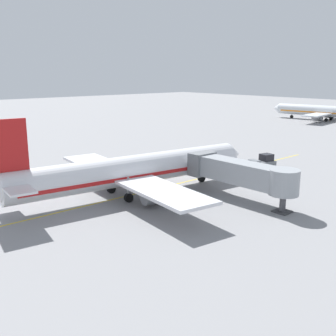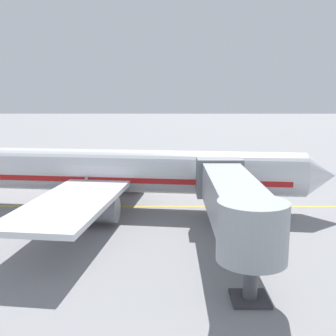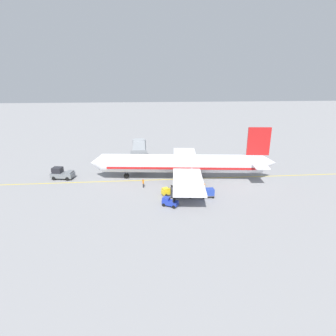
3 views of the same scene
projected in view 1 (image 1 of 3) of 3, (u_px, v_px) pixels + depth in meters
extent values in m
plane|color=gray|center=(128.00, 196.00, 51.65)|extent=(400.00, 400.00, 0.00)
cube|color=gold|center=(128.00, 196.00, 51.65)|extent=(0.24, 80.00, 0.01)
cylinder|color=silver|center=(133.00, 170.00, 51.28)|extent=(7.47, 32.21, 3.70)
cube|color=red|center=(133.00, 173.00, 51.38)|extent=(7.20, 29.68, 0.44)
cone|color=silver|center=(233.00, 155.00, 60.79)|extent=(3.89, 2.81, 3.63)
cube|color=black|center=(224.00, 152.00, 59.65)|extent=(2.89, 1.42, 0.60)
cube|color=silver|center=(126.00, 176.00, 50.87)|extent=(30.41, 8.72, 0.36)
cylinder|color=gray|center=(112.00, 176.00, 56.01)|extent=(2.37, 3.41, 2.00)
cylinder|color=gray|center=(156.00, 195.00, 47.20)|extent=(2.37, 3.41, 2.00)
cube|color=red|center=(6.00, 146.00, 41.92)|extent=(0.84, 4.41, 5.50)
cube|color=silver|center=(11.00, 183.00, 42.96)|extent=(10.24, 3.77, 0.24)
cylinder|color=black|center=(202.00, 178.00, 58.10)|extent=(0.58, 1.15, 1.10)
cylinder|color=gray|center=(202.00, 167.00, 57.74)|extent=(0.24, 0.24, 2.00)
cylinder|color=black|center=(111.00, 189.00, 52.64)|extent=(0.58, 1.15, 1.10)
cylinder|color=gray|center=(111.00, 177.00, 52.28)|extent=(0.24, 0.24, 2.00)
cylinder|color=black|center=(129.00, 198.00, 48.95)|extent=(0.58, 1.15, 1.10)
cylinder|color=gray|center=(128.00, 185.00, 48.60)|extent=(0.24, 0.24, 2.00)
cube|color=#93999E|center=(237.00, 171.00, 49.60)|extent=(13.31, 2.80, 2.60)
cube|color=slate|center=(202.00, 164.00, 53.87)|extent=(2.00, 3.50, 2.99)
cylinder|color=#93999E|center=(284.00, 182.00, 44.74)|extent=(3.36, 3.36, 2.86)
cylinder|color=#4C4C51|center=(283.00, 203.00, 45.29)|extent=(0.70, 0.70, 2.19)
cube|color=#38383A|center=(282.00, 212.00, 45.52)|extent=(1.80, 1.80, 0.16)
cube|color=slate|center=(261.00, 164.00, 65.67)|extent=(3.03, 4.75, 0.90)
cube|color=black|center=(266.00, 157.00, 65.92)|extent=(1.98, 2.14, 1.10)
cube|color=slate|center=(254.00, 161.00, 64.78)|extent=(2.05, 1.45, 0.36)
cylinder|color=black|center=(259.00, 169.00, 64.29)|extent=(0.50, 0.85, 0.80)
cylinder|color=black|center=(251.00, 167.00, 65.86)|extent=(0.50, 0.85, 0.80)
cylinder|color=black|center=(272.00, 167.00, 65.68)|extent=(0.50, 0.85, 0.80)
cylinder|color=black|center=(264.00, 165.00, 67.26)|extent=(0.50, 0.85, 0.80)
cube|color=gold|center=(119.00, 174.00, 59.81)|extent=(2.09, 2.77, 0.70)
cube|color=gold|center=(121.00, 170.00, 60.28)|extent=(1.35, 1.37, 0.44)
cube|color=black|center=(116.00, 171.00, 59.05)|extent=(0.83, 0.48, 0.64)
cylinder|color=black|center=(119.00, 170.00, 59.77)|extent=(0.18, 0.27, 0.54)
cylinder|color=black|center=(119.00, 175.00, 60.88)|extent=(0.41, 0.59, 0.56)
cylinder|color=black|center=(125.00, 176.00, 60.44)|extent=(0.41, 0.59, 0.56)
cylinder|color=black|center=(113.00, 178.00, 59.34)|extent=(0.41, 0.59, 0.56)
cylinder|color=black|center=(119.00, 179.00, 58.90)|extent=(0.41, 0.59, 0.56)
cube|color=#1E339E|center=(104.00, 169.00, 63.27)|extent=(2.29, 2.76, 0.70)
cube|color=#1E339E|center=(108.00, 165.00, 63.28)|extent=(1.41, 1.42, 0.44)
cube|color=black|center=(99.00, 165.00, 62.99)|extent=(0.81, 0.56, 0.64)
cylinder|color=black|center=(104.00, 165.00, 63.15)|extent=(0.20, 0.27, 0.54)
cylinder|color=black|center=(109.00, 170.00, 64.04)|extent=(0.45, 0.58, 0.56)
cylinder|color=black|center=(110.00, 172.00, 63.01)|extent=(0.45, 0.58, 0.56)
cylinder|color=black|center=(98.00, 171.00, 63.70)|extent=(0.45, 0.58, 0.56)
cylinder|color=black|center=(98.00, 172.00, 62.67)|extent=(0.45, 0.58, 0.56)
cube|color=#4C4C51|center=(108.00, 176.00, 59.74)|extent=(1.32, 2.21, 0.12)
cube|color=#2D2D33|center=(108.00, 172.00, 59.60)|extent=(1.25, 2.10, 1.10)
cylinder|color=#4C4C51|center=(116.00, 175.00, 60.68)|extent=(0.08, 0.70, 0.07)
cylinder|color=black|center=(111.00, 176.00, 60.73)|extent=(0.12, 0.36, 0.36)
cylinder|color=black|center=(115.00, 177.00, 59.93)|extent=(0.12, 0.36, 0.36)
cylinder|color=black|center=(102.00, 178.00, 59.66)|extent=(0.12, 0.36, 0.36)
cylinder|color=black|center=(106.00, 179.00, 58.86)|extent=(0.12, 0.36, 0.36)
cube|color=#4C4C51|center=(89.00, 179.00, 58.04)|extent=(1.32, 2.21, 0.12)
cube|color=#233D9E|center=(89.00, 175.00, 57.90)|extent=(1.25, 2.10, 1.10)
cylinder|color=#4C4C51|center=(98.00, 177.00, 58.99)|extent=(0.08, 0.70, 0.07)
cylinder|color=black|center=(92.00, 179.00, 59.03)|extent=(0.12, 0.36, 0.36)
cylinder|color=black|center=(96.00, 180.00, 58.23)|extent=(0.12, 0.36, 0.36)
cylinder|color=black|center=(82.00, 181.00, 57.96)|extent=(0.12, 0.36, 0.36)
cylinder|color=black|center=(86.00, 182.00, 57.16)|extent=(0.12, 0.36, 0.36)
cube|color=#4C4C51|center=(74.00, 181.00, 56.86)|extent=(1.32, 2.21, 0.12)
cube|color=#233D9E|center=(73.00, 177.00, 56.72)|extent=(1.25, 2.10, 1.10)
cylinder|color=#4C4C51|center=(83.00, 180.00, 57.81)|extent=(0.08, 0.70, 0.07)
cylinder|color=black|center=(77.00, 181.00, 57.86)|extent=(0.12, 0.36, 0.36)
cylinder|color=black|center=(81.00, 183.00, 57.06)|extent=(0.12, 0.36, 0.36)
cylinder|color=black|center=(66.00, 183.00, 56.78)|extent=(0.12, 0.36, 0.36)
cylinder|color=black|center=(70.00, 185.00, 55.98)|extent=(0.12, 0.36, 0.36)
cylinder|color=#232328|center=(109.00, 185.00, 54.88)|extent=(0.15, 0.15, 0.85)
cylinder|color=#232328|center=(108.00, 185.00, 54.76)|extent=(0.15, 0.15, 0.85)
cube|color=yellow|center=(109.00, 180.00, 54.66)|extent=(0.27, 0.40, 0.60)
cylinder|color=yellow|center=(110.00, 180.00, 54.81)|extent=(0.11, 0.23, 0.57)
cylinder|color=yellow|center=(107.00, 181.00, 54.52)|extent=(0.11, 0.23, 0.57)
sphere|color=#997051|center=(108.00, 177.00, 54.56)|extent=(0.22, 0.22, 0.22)
cube|color=red|center=(108.00, 177.00, 54.55)|extent=(0.10, 0.27, 0.10)
cylinder|color=#232328|center=(86.00, 185.00, 54.96)|extent=(0.15, 0.15, 0.85)
cylinder|color=#232328|center=(84.00, 185.00, 54.83)|extent=(0.15, 0.15, 0.85)
cube|color=orange|center=(85.00, 180.00, 54.73)|extent=(0.25, 0.39, 0.60)
cylinder|color=orange|center=(86.00, 180.00, 54.91)|extent=(0.10, 0.23, 0.57)
cylinder|color=orange|center=(83.00, 181.00, 54.57)|extent=(0.10, 0.23, 0.57)
sphere|color=beige|center=(84.00, 177.00, 54.63)|extent=(0.22, 0.22, 0.22)
cube|color=red|center=(84.00, 177.00, 54.63)|extent=(0.09, 0.27, 0.10)
cylinder|color=#232328|center=(160.00, 176.00, 59.83)|extent=(0.15, 0.15, 0.85)
cylinder|color=#232328|center=(159.00, 176.00, 59.95)|extent=(0.15, 0.15, 0.85)
cube|color=orange|center=(159.00, 171.00, 59.73)|extent=(0.42, 0.30, 0.60)
cylinder|color=orange|center=(160.00, 172.00, 59.59)|extent=(0.24, 0.13, 0.57)
cylinder|color=orange|center=(158.00, 171.00, 59.89)|extent=(0.24, 0.13, 0.57)
sphere|color=#997051|center=(159.00, 168.00, 59.63)|extent=(0.22, 0.22, 0.22)
cube|color=red|center=(159.00, 168.00, 59.62)|extent=(0.27, 0.13, 0.10)
cylinder|color=silver|center=(323.00, 111.00, 131.91)|extent=(30.60, 7.55, 3.52)
cube|color=orange|center=(323.00, 112.00, 132.01)|extent=(28.19, 7.26, 0.42)
cone|color=silver|center=(277.00, 108.00, 142.32)|extent=(2.72, 3.72, 3.44)
cube|color=black|center=(281.00, 107.00, 141.09)|extent=(1.39, 2.75, 0.57)
cube|color=silver|center=(326.00, 113.00, 131.44)|extent=(8.71, 28.90, 0.34)
cylinder|color=gray|center=(317.00, 118.00, 128.36)|extent=(3.27, 2.29, 1.90)
cylinder|color=gray|center=(329.00, 115.00, 136.05)|extent=(3.27, 2.29, 1.90)
cylinder|color=black|center=(292.00, 117.00, 139.28)|extent=(1.09, 0.56, 1.04)
cylinder|color=gray|center=(292.00, 112.00, 138.94)|extent=(0.23, 0.23, 1.90)
cylinder|color=black|center=(326.00, 120.00, 129.69)|extent=(1.09, 0.56, 1.04)
cylinder|color=gray|center=(326.00, 115.00, 129.35)|extent=(0.23, 0.23, 1.90)
cylinder|color=black|center=(331.00, 119.00, 132.90)|extent=(1.09, 0.56, 1.04)
cylinder|color=gray|center=(331.00, 114.00, 132.56)|extent=(0.23, 0.23, 1.90)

